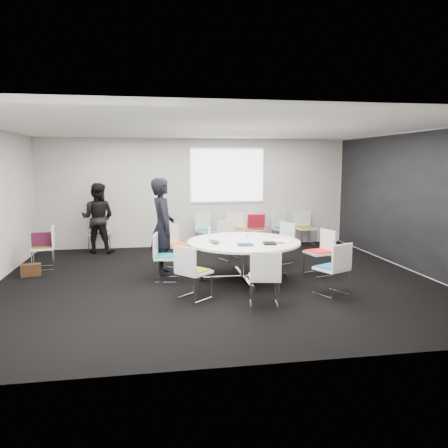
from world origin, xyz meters
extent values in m
cube|color=black|center=(0.00, 0.00, -0.02)|extent=(8.00, 7.00, 0.04)
cube|color=white|center=(0.00, 0.00, 2.82)|extent=(8.00, 7.00, 0.04)
cube|color=#AFAAA5|center=(0.00, 3.52, 1.40)|extent=(8.00, 0.04, 2.80)
cube|color=#AFAAA5|center=(0.00, -3.52, 1.40)|extent=(8.00, 0.04, 2.80)
cube|color=#AFAAA5|center=(4.02, 0.00, 1.40)|extent=(0.04, 7.00, 2.80)
cube|color=black|center=(3.99, 0.00, 1.40)|extent=(0.01, 6.94, 2.74)
cube|color=silver|center=(0.50, 0.00, 0.04)|extent=(0.90, 0.90, 0.08)
cylinder|color=silver|center=(0.50, 0.00, 0.36)|extent=(0.10, 0.10, 0.65)
cylinder|color=white|center=(0.50, 0.00, 0.71)|extent=(2.11, 2.11, 0.04)
cube|color=white|center=(0.80, 3.46, 1.85)|extent=(1.90, 0.03, 1.35)
cube|color=silver|center=(2.01, 0.05, 0.21)|extent=(0.51, 0.51, 0.42)
cube|color=white|center=(2.01, 0.05, 0.44)|extent=(0.54, 0.55, 0.04)
cube|color=red|center=(2.01, 0.05, 0.47)|extent=(0.47, 0.48, 0.03)
cube|color=white|center=(2.22, 0.10, 0.67)|extent=(0.15, 0.46, 0.42)
cube|color=silver|center=(1.57, 1.16, 0.21)|extent=(0.56, 0.56, 0.42)
cube|color=white|center=(1.57, 1.16, 0.44)|extent=(0.60, 0.60, 0.04)
cube|color=#087B7E|center=(1.57, 1.16, 0.47)|extent=(0.52, 0.52, 0.03)
cube|color=white|center=(1.76, 1.25, 0.67)|extent=(0.23, 0.43, 0.42)
cube|color=silver|center=(0.57, 1.68, 0.21)|extent=(0.56, 0.56, 0.42)
cube|color=white|center=(0.57, 1.68, 0.44)|extent=(0.60, 0.59, 0.04)
cube|color=olive|center=(0.57, 1.68, 0.47)|extent=(0.52, 0.51, 0.03)
cube|color=white|center=(0.49, 1.87, 0.67)|extent=(0.43, 0.22, 0.42)
cube|color=silver|center=(-0.61, 1.18, 0.21)|extent=(0.59, 0.59, 0.42)
cube|color=white|center=(-0.61, 1.18, 0.44)|extent=(0.63, 0.64, 0.04)
cube|color=#DB5415|center=(-0.61, 1.18, 0.47)|extent=(0.55, 0.55, 0.03)
cube|color=white|center=(-0.77, 1.32, 0.67)|extent=(0.33, 0.37, 0.42)
cube|color=silver|center=(-0.92, 0.13, 0.21)|extent=(0.48, 0.48, 0.42)
cube|color=white|center=(-0.92, 0.13, 0.44)|extent=(0.50, 0.52, 0.04)
cube|color=#09697B|center=(-0.92, 0.13, 0.47)|extent=(0.44, 0.45, 0.03)
cube|color=white|center=(-1.12, 0.16, 0.67)|extent=(0.10, 0.46, 0.42)
cube|color=silver|center=(-0.53, -1.05, 0.21)|extent=(0.59, 0.59, 0.42)
cube|color=white|center=(-0.53, -1.05, 0.44)|extent=(0.63, 0.64, 0.04)
cube|color=olive|center=(-0.53, -1.05, 0.47)|extent=(0.55, 0.55, 0.03)
cube|color=white|center=(-0.69, -1.19, 0.67)|extent=(0.33, 0.37, 0.42)
cube|color=silver|center=(0.50, -1.57, 0.21)|extent=(0.49, 0.49, 0.42)
cube|color=white|center=(0.50, -1.57, 0.44)|extent=(0.53, 0.51, 0.04)
cube|color=red|center=(0.50, -1.57, 0.47)|extent=(0.46, 0.44, 0.03)
cube|color=white|center=(0.46, -1.78, 0.67)|extent=(0.46, 0.12, 0.42)
cube|color=silver|center=(1.74, -1.20, 0.21)|extent=(0.56, 0.56, 0.42)
cube|color=white|center=(1.74, -1.20, 0.44)|extent=(0.61, 0.60, 0.04)
cube|color=#07587A|center=(1.74, -1.20, 0.47)|extent=(0.53, 0.52, 0.03)
cube|color=white|center=(1.83, -1.39, 0.67)|extent=(0.43, 0.23, 0.42)
cube|color=silver|center=(0.21, 3.11, 0.21)|extent=(0.55, 0.55, 0.42)
cube|color=white|center=(0.21, 3.11, 0.44)|extent=(0.60, 0.59, 0.04)
cube|color=#0D7C87|center=(0.21, 3.11, 0.47)|extent=(0.52, 0.51, 0.03)
cube|color=white|center=(0.12, 3.31, 0.67)|extent=(0.43, 0.22, 0.42)
cube|color=silver|center=(0.96, 3.12, 0.21)|extent=(0.44, 0.44, 0.42)
cube|color=white|center=(0.96, 3.12, 0.44)|extent=(0.48, 0.46, 0.04)
cube|color=brown|center=(0.96, 3.12, 0.47)|extent=(0.42, 0.40, 0.03)
cube|color=white|center=(0.97, 3.33, 0.67)|extent=(0.46, 0.06, 0.42)
cube|color=silver|center=(1.46, 3.15, 0.21)|extent=(0.49, 0.49, 0.42)
cube|color=white|center=(1.46, 3.15, 0.44)|extent=(0.53, 0.51, 0.04)
cube|color=#D44317|center=(1.46, 3.15, 0.47)|extent=(0.46, 0.44, 0.03)
cube|color=white|center=(1.42, 3.36, 0.67)|extent=(0.46, 0.12, 0.42)
cube|color=silver|center=(2.26, 3.15, 0.21)|extent=(0.54, 0.54, 0.42)
cube|color=white|center=(2.26, 3.15, 0.44)|extent=(0.58, 0.57, 0.04)
cube|color=#0B7F88|center=(2.26, 3.15, 0.47)|extent=(0.50, 0.49, 0.03)
cube|color=white|center=(2.20, 3.35, 0.67)|extent=(0.45, 0.19, 0.42)
cube|color=silver|center=(2.87, 3.13, 0.21)|extent=(0.46, 0.46, 0.42)
cube|color=white|center=(2.87, 3.13, 0.44)|extent=(0.50, 0.49, 0.04)
cube|color=olive|center=(2.87, 3.13, 0.47)|extent=(0.44, 0.42, 0.03)
cube|color=white|center=(2.85, 3.34, 0.67)|extent=(0.46, 0.08, 0.42)
cube|color=silver|center=(-3.41, 1.46, 0.21)|extent=(0.48, 0.48, 0.42)
cube|color=white|center=(-3.41, 1.46, 0.44)|extent=(0.51, 0.52, 0.04)
cube|color=#596C17|center=(-3.41, 1.46, 0.47)|extent=(0.44, 0.46, 0.03)
cube|color=white|center=(-3.20, 1.49, 0.67)|extent=(0.11, 0.46, 0.42)
cube|color=silver|center=(-2.47, 3.15, 0.21)|extent=(0.50, 0.50, 0.42)
cube|color=white|center=(-2.47, 3.15, 0.44)|extent=(0.55, 0.53, 0.04)
cube|color=olive|center=(-2.47, 3.15, 0.47)|extent=(0.47, 0.46, 0.03)
cube|color=white|center=(-2.43, 3.35, 0.67)|extent=(0.46, 0.14, 0.42)
imported|color=black|center=(-0.98, 0.61, 0.95)|extent=(0.51, 0.73, 1.89)
imported|color=black|center=(-2.47, 3.00, 0.85)|extent=(0.94, 0.81, 1.70)
imported|color=#333338|center=(-0.01, -0.08, 0.74)|extent=(0.26, 0.37, 0.03)
cube|color=silver|center=(-0.12, 0.14, 0.86)|extent=(0.07, 0.30, 0.22)
cube|color=black|center=(0.90, -0.38, 0.74)|extent=(0.26, 0.33, 0.02)
cube|color=navy|center=(0.44, -0.43, 0.74)|extent=(0.26, 0.20, 0.03)
cube|color=silver|center=(0.94, 0.29, 0.73)|extent=(0.35, 0.37, 0.00)
cube|color=white|center=(1.23, -0.04, 0.73)|extent=(0.36, 0.32, 0.00)
cylinder|color=white|center=(0.62, 0.24, 0.78)|extent=(0.08, 0.08, 0.09)
cube|color=black|center=(1.11, -0.34, 0.73)|extent=(0.16, 0.12, 0.01)
cube|color=#451229|center=(-3.41, 1.46, 0.62)|extent=(0.41, 0.17, 0.28)
cube|color=#3A2412|center=(-3.51, 0.88, 0.12)|extent=(0.38, 0.22, 0.24)
cube|color=maroon|center=(1.46, 2.94, 0.70)|extent=(0.44, 0.17, 0.36)
camera|label=1|loc=(-1.18, -7.85, 2.18)|focal=35.00mm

